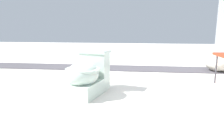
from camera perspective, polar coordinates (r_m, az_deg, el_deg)
The scene contains 5 objects.
ground_plane at distance 2.90m, azimuth -1.62°, elevation -4.57°, with size 14.00×14.00×0.00m, color beige.
gravel_strip at distance 4.13m, azimuth 7.89°, elevation 0.36°, with size 0.56×8.00×0.01m, color #423F44.
toilet at distance 2.60m, azimuth -6.62°, elevation -1.57°, with size 0.71×0.53×0.52m.
boulder_near at distance 4.43m, azimuth 27.17°, elevation 1.30°, with size 0.29×0.24×0.22m, color #B7B2AD.
boulder_far at distance 4.29m, azimuth 26.02°, elevation 1.74°, with size 0.48×0.45×0.31m, color #ADA899.
Camera 1 is at (2.75, 0.41, 0.82)m, focal length 35.00 mm.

